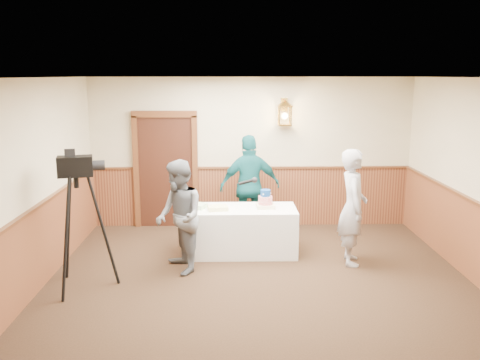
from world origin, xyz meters
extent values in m
plane|color=black|center=(0.00, 0.00, 0.00)|extent=(7.00, 7.00, 0.00)
cube|color=#C0B490|center=(0.00, 3.50, 1.40)|extent=(6.00, 0.02, 2.80)
cube|color=#C0B490|center=(0.00, -3.50, 1.40)|extent=(6.00, 0.02, 2.80)
cube|color=#C0B490|center=(-3.00, 0.00, 1.40)|extent=(0.02, 7.00, 2.80)
cube|color=white|center=(0.00, 0.00, 2.80)|extent=(6.00, 7.00, 0.02)
cube|color=#532817|center=(0.00, 3.48, 0.55)|extent=(5.98, 0.04, 1.10)
cube|color=#532817|center=(-2.98, 0.00, 0.55)|extent=(0.04, 6.98, 1.10)
cube|color=#562D17|center=(0.00, 3.46, 1.12)|extent=(5.98, 0.07, 0.04)
cube|color=black|center=(-1.60, 3.45, 1.05)|extent=(1.00, 0.06, 2.10)
cube|color=white|center=(-0.25, 1.90, 0.38)|extent=(1.80, 0.80, 0.75)
cube|color=beige|center=(0.16, 1.93, 0.78)|extent=(0.29, 0.29, 0.06)
cylinder|color=#C9010B|center=(0.16, 1.93, 0.87)|extent=(0.23, 0.23, 0.13)
cylinder|color=navy|center=(0.16, 1.93, 0.99)|extent=(0.16, 0.16, 0.10)
cube|color=#FCEC97|center=(-0.60, 1.80, 0.78)|extent=(0.34, 0.28, 0.06)
cube|color=#B8E4A1|center=(-0.95, 1.93, 0.79)|extent=(0.37, 0.34, 0.07)
imported|color=slate|center=(-1.14, 1.13, 0.83)|extent=(0.87, 0.98, 1.65)
cylinder|color=black|center=(-0.17, 1.37, 1.29)|extent=(0.23, 0.09, 0.09)
sphere|color=black|center=(-0.04, 1.39, 1.31)|extent=(0.08, 0.08, 0.08)
imported|color=#A09FA5|center=(1.44, 1.42, 0.88)|extent=(0.48, 0.68, 1.77)
imported|color=#115054|center=(-0.05, 2.77, 0.91)|extent=(1.13, 0.62, 1.82)
cube|color=black|center=(-2.41, 0.59, 1.67)|extent=(0.48, 0.34, 0.26)
cylinder|color=black|center=(-2.13, 0.66, 1.67)|extent=(0.20, 0.17, 0.13)
camera|label=1|loc=(-0.42, -5.93, 2.83)|focal=38.00mm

